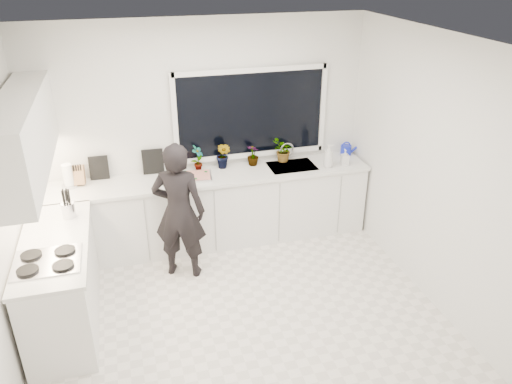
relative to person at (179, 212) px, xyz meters
name	(u,v)px	position (x,y,z in m)	size (l,w,h in m)	color
floor	(239,313)	(0.44, -0.87, -0.80)	(4.00, 3.50, 0.02)	beige
wall_back	(203,133)	(0.44, 0.89, 0.56)	(4.00, 0.02, 2.70)	white
wall_right	(431,171)	(2.45, -0.87, 0.56)	(0.02, 3.50, 2.70)	white
ceiling	(234,40)	(0.44, -0.87, 1.92)	(4.00, 3.50, 0.02)	white
window	(251,114)	(1.04, 0.86, 0.76)	(1.80, 0.02, 1.00)	black
base_cabinets_back	(211,210)	(0.44, 0.58, -0.35)	(3.92, 0.58, 0.88)	white
base_cabinets_left	(62,284)	(-1.23, -0.52, -0.35)	(0.58, 1.60, 0.88)	white
countertop_back	(209,177)	(0.44, 0.57, 0.11)	(3.94, 0.62, 0.04)	silver
countertop_left	(54,243)	(-1.23, -0.52, 0.11)	(0.62, 1.60, 0.04)	silver
upper_cabinets	(24,135)	(-1.35, -0.17, 1.06)	(0.34, 2.10, 0.70)	white
sink	(292,170)	(1.49, 0.58, 0.08)	(0.58, 0.42, 0.14)	silver
faucet	(287,152)	(1.49, 0.78, 0.24)	(0.03, 0.03, 0.22)	silver
stovetop	(47,261)	(-1.25, -0.87, 0.14)	(0.56, 0.48, 0.03)	black
person	(179,212)	(0.00, 0.00, 0.00)	(0.58, 0.38, 1.58)	black
pizza_tray	(193,177)	(0.25, 0.55, 0.14)	(0.43, 0.32, 0.03)	#B3B3B7
pizza	(193,175)	(0.25, 0.55, 0.16)	(0.39, 0.28, 0.01)	red
watering_can	(346,150)	(2.29, 0.74, 0.19)	(0.14, 0.14, 0.13)	#1523C5
paper_towel_roll	(68,176)	(-1.14, 0.68, 0.26)	(0.11, 0.11, 0.26)	white
knife_block	(79,176)	(-1.03, 0.72, 0.24)	(0.13, 0.10, 0.22)	#9D7F49
utensil_crock	(68,210)	(-1.10, -0.07, 0.21)	(0.13, 0.13, 0.16)	#ABABAF
picture_frame_large	(99,168)	(-0.81, 0.82, 0.27)	(0.22, 0.02, 0.28)	black
picture_frame_small	(153,161)	(-0.18, 0.82, 0.28)	(0.25, 0.02, 0.30)	black
herb_plants	(252,154)	(1.02, 0.74, 0.28)	(1.36, 0.35, 0.34)	#26662D
soap_bottles	(334,156)	(1.99, 0.43, 0.26)	(0.35, 0.15, 0.29)	#D8BF66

